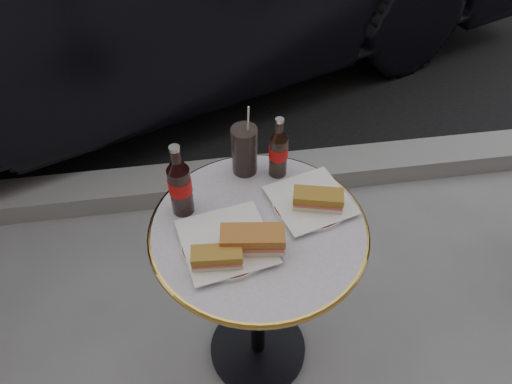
{
  "coord_description": "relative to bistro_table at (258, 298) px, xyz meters",
  "views": [
    {
      "loc": [
        -0.14,
        -0.89,
        1.8
      ],
      "look_at": [
        0.0,
        0.05,
        0.82
      ],
      "focal_mm": 35.0,
      "sensor_mm": 36.0,
      "label": 1
    }
  ],
  "objects": [
    {
      "name": "ground",
      "position": [
        0.0,
        0.0,
        -0.37
      ],
      "size": [
        80.0,
        80.0,
        0.0
      ],
      "primitive_type": "plane",
      "color": "gray",
      "rests_on": "ground"
    },
    {
      "name": "curb",
      "position": [
        0.0,
        0.9,
        -0.32
      ],
      "size": [
        40.0,
        0.2,
        0.12
      ],
      "primitive_type": "cube",
      "color": "gray",
      "rests_on": "ground"
    },
    {
      "name": "bistro_table",
      "position": [
        0.0,
        0.0,
        0.0
      ],
      "size": [
        0.62,
        0.62,
        0.73
      ],
      "primitive_type": null,
      "color": "#BAB2C4",
      "rests_on": "ground"
    },
    {
      "name": "plate_left",
      "position": [
        -0.1,
        -0.05,
        0.37
      ],
      "size": [
        0.25,
        0.25,
        0.01
      ],
      "primitive_type": "cylinder",
      "rotation": [
        0.0,
        0.0,
        0.01
      ],
      "color": "silver",
      "rests_on": "bistro_table"
    },
    {
      "name": "plate_right",
      "position": [
        0.16,
        0.07,
        0.37
      ],
      "size": [
        0.25,
        0.25,
        0.01
      ],
      "primitive_type": "cylinder",
      "rotation": [
        0.0,
        0.0,
        0.1
      ],
      "color": "white",
      "rests_on": "bistro_table"
    },
    {
      "name": "sandwich_left_a",
      "position": [
        -0.13,
        -0.12,
        0.4
      ],
      "size": [
        0.13,
        0.07,
        0.05
      ],
      "primitive_type": "cube",
      "rotation": [
        0.0,
        0.0,
        -0.08
      ],
      "color": "#A8762A",
      "rests_on": "plate_left"
    },
    {
      "name": "sandwich_left_b",
      "position": [
        -0.03,
        -0.08,
        0.41
      ],
      "size": [
        0.18,
        0.1,
        0.06
      ],
      "primitive_type": "cube",
      "rotation": [
        0.0,
        0.0,
        -0.13
      ],
      "color": "#B16A2D",
      "rests_on": "plate_left"
    },
    {
      "name": "sandwich_right",
      "position": [
        0.18,
        0.04,
        0.4
      ],
      "size": [
        0.15,
        0.1,
        0.05
      ],
      "primitive_type": "cube",
      "rotation": [
        0.0,
        0.0,
        -0.25
      ],
      "color": "#A17229",
      "rests_on": "plate_right"
    },
    {
      "name": "cola_bottle_left",
      "position": [
        -0.2,
        0.1,
        0.49
      ],
      "size": [
        0.07,
        0.07,
        0.24
      ],
      "primitive_type": null,
      "rotation": [
        0.0,
        0.0,
        0.0
      ],
      "color": "black",
      "rests_on": "bistro_table"
    },
    {
      "name": "cola_bottle_right",
      "position": [
        0.09,
        0.21,
        0.47
      ],
      "size": [
        0.06,
        0.06,
        0.21
      ],
      "primitive_type": null,
      "rotation": [
        0.0,
        0.0,
        -0.0
      ],
      "color": "black",
      "rests_on": "bistro_table"
    },
    {
      "name": "cola_glass",
      "position": [
        -0.01,
        0.24,
        0.45
      ],
      "size": [
        0.09,
        0.09,
        0.16
      ],
      "primitive_type": "cylinder",
      "rotation": [
        0.0,
        0.0,
        -0.19
      ],
      "color": "black",
      "rests_on": "bistro_table"
    }
  ]
}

